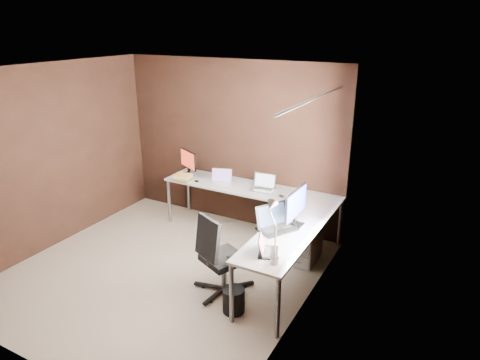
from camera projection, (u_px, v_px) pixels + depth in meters
name	position (u px, v px, depth m)	size (l,w,h in m)	color
room	(183.00, 181.00, 4.88)	(3.60, 3.60, 2.50)	#BCA792
desk	(259.00, 207.00, 5.67)	(2.65, 2.25, 0.73)	silver
drawer_pedestal	(302.00, 239.00, 5.63)	(0.42, 0.50, 0.60)	silver
monitor_left	(188.00, 161.00, 6.65)	(0.41, 0.23, 0.39)	black
monitor_right	(296.00, 205.00, 4.93)	(0.14, 0.56, 0.46)	black
laptop_white	(221.00, 180.00, 6.34)	(0.36, 0.30, 0.20)	silver
laptop_silver	(263.00, 186.00, 6.10)	(0.35, 0.26, 0.22)	silver
laptop_black_big	(275.00, 224.00, 4.94)	(0.47, 0.52, 0.28)	black
laptop_black_small	(266.00, 249.00, 4.41)	(0.29, 0.33, 0.19)	black
book_stack	(183.00, 177.00, 6.48)	(0.29, 0.24, 0.09)	#92764E
mouse_left	(196.00, 181.00, 6.40)	(0.08, 0.05, 0.03)	black
mouse_corner	(282.00, 196.00, 5.84)	(0.09, 0.06, 0.03)	black
desk_lamp	(272.00, 223.00, 4.18)	(0.20, 0.23, 0.64)	slate
office_chair	(221.00, 271.00, 4.92)	(0.57, 0.60, 1.00)	black
wastebasket	(234.00, 300.00, 4.64)	(0.24, 0.24, 0.28)	black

